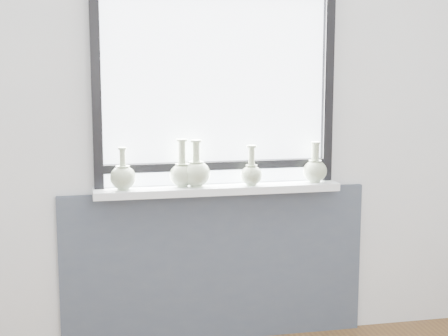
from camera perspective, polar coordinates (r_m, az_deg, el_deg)
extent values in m
cube|color=silver|center=(3.72, -0.83, 4.90)|extent=(3.60, 0.02, 2.60)
cube|color=#414956|center=(3.85, -0.71, -8.15)|extent=(1.70, 0.03, 0.86)
cube|color=white|center=(3.67, -0.51, -1.76)|extent=(1.32, 0.18, 0.04)
cube|color=black|center=(3.59, -10.58, 6.59)|extent=(0.05, 0.06, 1.05)
cube|color=black|center=(3.83, 8.59, 6.80)|extent=(0.05, 0.06, 1.05)
cube|color=black|center=(3.70, -0.67, 0.21)|extent=(1.20, 0.05, 0.04)
cube|color=white|center=(3.68, -0.76, 6.42)|extent=(1.20, 0.01, 1.00)
cylinder|color=#AFC09A|center=(3.59, -8.38, -1.72)|extent=(0.06, 0.06, 0.01)
ellipsoid|color=#AFC09A|center=(3.58, -8.40, -0.80)|extent=(0.14, 0.14, 0.13)
cone|color=#AFC09A|center=(3.57, -8.42, -0.05)|extent=(0.08, 0.08, 0.03)
cylinder|color=#AFC09A|center=(3.57, -8.43, 0.71)|extent=(0.03, 0.03, 0.10)
cylinder|color=#AFC09A|center=(3.56, -8.46, 1.62)|extent=(0.05, 0.05, 0.01)
cylinder|color=#AFC09A|center=(3.65, -3.49, -1.48)|extent=(0.06, 0.06, 0.01)
ellipsoid|color=#AFC09A|center=(3.64, -3.50, -0.59)|extent=(0.13, 0.13, 0.12)
cone|color=#AFC09A|center=(3.63, -3.51, 0.14)|extent=(0.07, 0.07, 0.03)
cylinder|color=#AFC09A|center=(3.62, -3.52, 1.16)|extent=(0.04, 0.04, 0.14)
cylinder|color=#AFC09A|center=(3.61, -3.53, 2.32)|extent=(0.06, 0.06, 0.01)
cylinder|color=#AFC09A|center=(3.64, -2.30, -1.48)|extent=(0.07, 0.07, 0.01)
ellipsoid|color=#AFC09A|center=(3.63, -2.31, -0.48)|extent=(0.15, 0.15, 0.14)
cone|color=#AFC09A|center=(3.62, -2.31, 0.33)|extent=(0.08, 0.08, 0.03)
cylinder|color=#AFC09A|center=(3.61, -2.32, 1.22)|extent=(0.04, 0.04, 0.12)
cylinder|color=#AFC09A|center=(3.61, -2.33, 2.26)|extent=(0.06, 0.06, 0.01)
cylinder|color=#AFC09A|center=(3.68, 2.29, -1.37)|extent=(0.05, 0.05, 0.01)
ellipsoid|color=#AFC09A|center=(3.67, 2.30, -0.60)|extent=(0.12, 0.12, 0.11)
cone|color=#AFC09A|center=(3.67, 2.30, 0.04)|extent=(0.06, 0.06, 0.03)
cylinder|color=#AFC09A|center=(3.66, 2.30, 0.85)|extent=(0.04, 0.04, 0.11)
cylinder|color=#AFC09A|center=(3.65, 2.31, 1.81)|extent=(0.06, 0.06, 0.01)
cylinder|color=#AFC09A|center=(3.80, 7.55, -1.10)|extent=(0.06, 0.06, 0.01)
ellipsoid|color=#AFC09A|center=(3.79, 7.56, -0.26)|extent=(0.13, 0.13, 0.12)
cone|color=#AFC09A|center=(3.79, 7.58, 0.43)|extent=(0.07, 0.07, 0.03)
cylinder|color=#AFC09A|center=(3.78, 7.60, 1.19)|extent=(0.04, 0.04, 0.11)
cylinder|color=#AFC09A|center=(3.77, 7.62, 2.09)|extent=(0.05, 0.05, 0.01)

